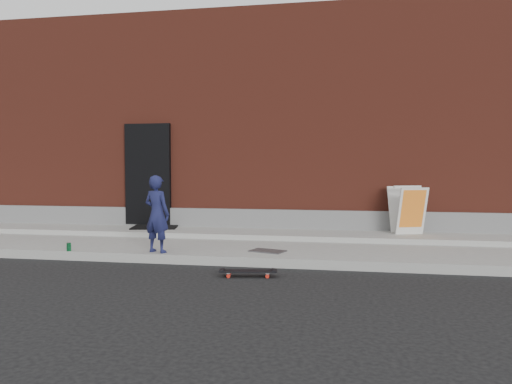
% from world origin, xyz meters
% --- Properties ---
extents(ground, '(80.00, 80.00, 0.00)m').
position_xyz_m(ground, '(0.00, 0.00, 0.00)').
color(ground, black).
rests_on(ground, ground).
extents(sidewalk, '(20.00, 3.00, 0.15)m').
position_xyz_m(sidewalk, '(0.00, 1.50, 0.07)').
color(sidewalk, gray).
rests_on(sidewalk, ground).
extents(apron, '(20.00, 1.20, 0.10)m').
position_xyz_m(apron, '(0.00, 2.40, 0.20)').
color(apron, '#969791').
rests_on(apron, sidewalk).
extents(building, '(20.00, 8.10, 5.00)m').
position_xyz_m(building, '(-0.00, 6.99, 2.50)').
color(building, maroon).
rests_on(building, ground).
extents(child, '(0.54, 0.43, 1.28)m').
position_xyz_m(child, '(-1.30, 0.20, 0.79)').
color(child, '#171B43').
rests_on(child, sidewalk).
extents(skateboard, '(0.82, 0.32, 0.09)m').
position_xyz_m(skateboard, '(0.41, -0.66, 0.07)').
color(skateboard, red).
rests_on(skateboard, ground).
extents(pizza_sign, '(0.76, 0.82, 0.95)m').
position_xyz_m(pizza_sign, '(2.97, 2.58, 0.72)').
color(pizza_sign, silver).
rests_on(pizza_sign, apron).
extents(soda_can, '(0.08, 0.08, 0.14)m').
position_xyz_m(soda_can, '(-2.82, 0.05, 0.22)').
color(soda_can, '#17763B').
rests_on(soda_can, sidewalk).
extents(doormat, '(1.08, 0.95, 0.03)m').
position_xyz_m(doormat, '(-2.30, 2.59, 0.26)').
color(doormat, black).
rests_on(doormat, apron).
extents(utility_plate, '(0.64, 0.52, 0.02)m').
position_xyz_m(utility_plate, '(0.49, 0.61, 0.16)').
color(utility_plate, '#4D4D52').
rests_on(utility_plate, sidewalk).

